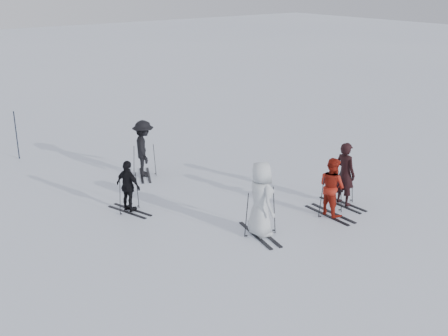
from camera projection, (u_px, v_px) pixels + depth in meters
name	position (u px, v px, depth m)	size (l,w,h in m)	color
ground	(244.00, 209.00, 16.50)	(120.00, 120.00, 0.00)	silver
skier_near_dark	(345.00, 175.00, 16.51)	(0.70, 0.46, 1.91)	black
skier_red	(332.00, 187.00, 15.84)	(0.82, 0.64, 1.68)	maroon
skier_grey	(261.00, 200.00, 14.55)	(0.98, 0.64, 2.01)	#B6BDC1
skier_uphill_left	(128.00, 187.00, 16.10)	(0.89, 0.37, 1.52)	black
skier_uphill_far	(144.00, 149.00, 18.88)	(1.23, 0.71, 1.91)	black
skis_near_dark	(344.00, 186.00, 16.63)	(0.87, 1.64, 1.20)	black
skis_red	(331.00, 194.00, 15.91)	(0.93, 1.76, 1.29)	black
skis_grey	(261.00, 212.00, 14.66)	(0.97, 1.83, 1.33)	black
skis_uphill_left	(129.00, 193.00, 16.16)	(0.82, 1.54, 1.13)	black
skis_uphill_far	(144.00, 160.00, 19.01)	(0.83, 1.56, 1.14)	black
piste_marker	(16.00, 135.00, 20.65)	(0.04, 0.04, 1.81)	black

